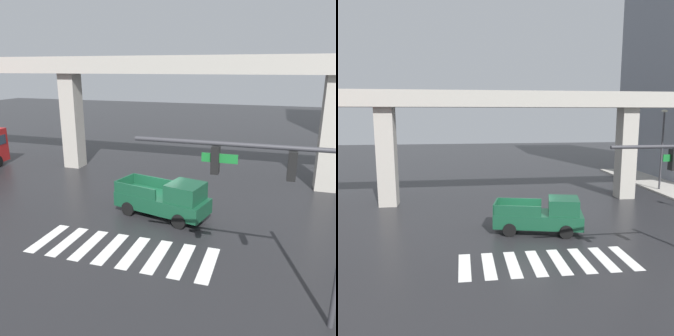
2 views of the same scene
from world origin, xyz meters
The scene contains 5 objects.
ground_plane centered at (0.00, 0.00, 0.00)m, with size 120.00×120.00×0.00m, color #232326.
crosswalk_stripes centered at (0.00, -4.67, 0.01)m, with size 8.25×2.80×0.01m.
elevated_overpass centered at (0.00, 6.73, 7.37)m, with size 59.40×2.20×8.55m.
pickup_truck centered at (0.77, -0.62, 0.99)m, with size 5.40×3.04×2.08m.
traffic_signal_mast centered at (6.45, -7.01, 4.39)m, with size 6.49×0.32×6.20m.
Camera 1 is at (6.03, -17.10, 7.78)m, focal length 37.03 mm.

